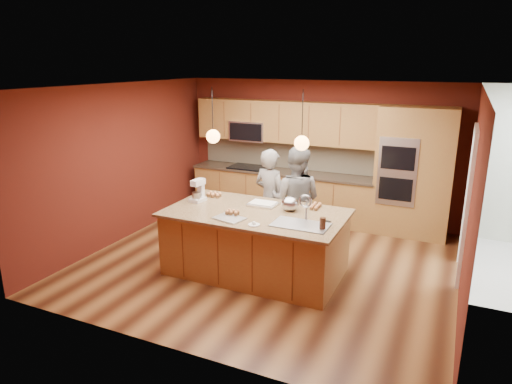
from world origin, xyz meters
The scene contains 24 objects.
floor centered at (0.00, 0.00, 0.00)m, with size 5.50×5.50×0.00m, color #3F1F10.
ceiling centered at (0.00, 0.00, 2.70)m, with size 5.50×5.50×0.00m, color white.
wall_back centered at (0.00, 2.50, 1.35)m, with size 5.50×5.50×0.00m, color #501911.
wall_front centered at (0.00, -2.50, 1.35)m, with size 5.50×5.50×0.00m, color #501911.
wall_left centered at (-2.75, 0.00, 1.35)m, with size 5.00×5.00×0.00m, color #501911.
wall_right centered at (2.75, 0.00, 1.35)m, with size 5.00×5.00×0.00m, color #501911.
cabinet_run centered at (-0.68, 2.25, 0.98)m, with size 3.74×0.64×2.30m.
oven_column centered at (1.85, 2.19, 1.15)m, with size 1.30×0.62×2.30m.
doorway_trim centered at (2.73, 0.80, 1.05)m, with size 0.08×1.11×2.20m, color white, non-canonical shape.
pendant_left centered at (-0.72, -0.38, 2.00)m, with size 0.20×0.20×0.80m.
pendant_right centered at (0.63, -0.38, 2.00)m, with size 0.20×0.20×0.80m.
island centered at (-0.03, -0.39, 0.49)m, with size 2.58×1.45×1.33m.
person_left centered at (-0.22, 0.59, 0.85)m, with size 0.62×0.40×1.69m, color black.
person_right centered at (0.22, 0.59, 0.88)m, with size 0.85×0.66×1.76m, color slate.
stand_mixer centered at (-1.07, -0.28, 1.10)m, with size 0.21×0.27×0.35m.
sheet_cake centered at (-0.07, -0.07, 0.97)m, with size 0.43×0.32×0.05m.
cooling_rack centered at (-0.24, -0.83, 0.96)m, with size 0.41×0.29×0.02m, color silver.
mixing_bowl centered at (0.39, -0.13, 1.05)m, with size 0.26×0.26×0.22m, color #AAACB0.
plate centered at (0.18, -0.91, 0.96)m, with size 0.16×0.16×0.01m, color silver.
tumbler centered at (1.04, -0.68, 1.03)m, with size 0.08×0.08×0.16m, color #3A1F14.
phone centered at (1.00, -0.37, 0.96)m, with size 0.14×0.07×0.01m, color black.
cupcakes_left centered at (-0.96, 0.02, 0.99)m, with size 0.25×0.16×0.07m, color #C9814E, non-canonical shape.
cupcakes_rack centered at (-0.27, -0.67, 1.00)m, with size 0.21×0.14×0.06m, color #C9814E, non-canonical shape.
cupcakes_right centered at (0.70, 0.13, 0.98)m, with size 0.14×0.28×0.06m, color #C9814E, non-canonical shape.
Camera 1 is at (2.56, -6.07, 3.05)m, focal length 32.00 mm.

